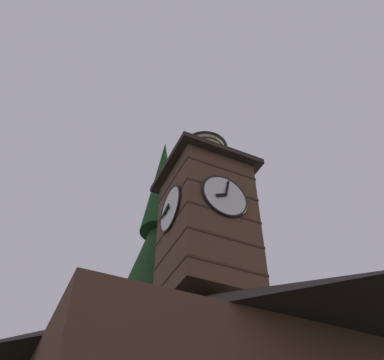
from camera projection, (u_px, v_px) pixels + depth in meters
name	position (u px, v px, depth m)	size (l,w,h in m)	color
clock_tower	(206.00, 217.00, 17.77)	(3.82, 3.82, 9.22)	brown
flying_bird_high	(205.00, 160.00, 25.50)	(0.57, 0.36, 0.16)	black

